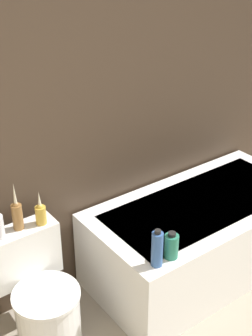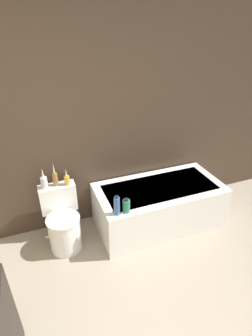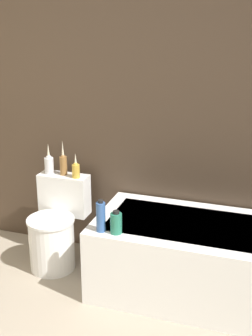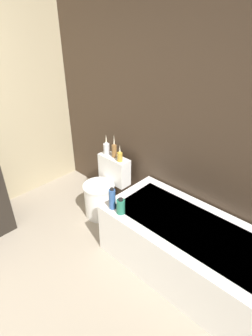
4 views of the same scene
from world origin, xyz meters
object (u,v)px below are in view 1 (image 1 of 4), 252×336
(bathtub, at_px, (201,235))
(toilet, at_px, (42,302))
(shampoo_bottle_tall, at_px, (157,249))
(vase_bronze, at_px, (41,213))
(vase_silver, at_px, (17,214))
(shampoo_bottle_short, at_px, (171,246))

(bathtub, relative_size, toilet, 2.21)
(toilet, xyz_separation_m, shampoo_bottle_tall, (0.53, -0.35, 0.35))
(vase_bronze, xyz_separation_m, shampoo_bottle_tall, (0.41, -0.51, -0.12))
(vase_bronze, height_order, shampoo_bottle_tall, vase_bronze)
(vase_silver, distance_m, vase_bronze, 0.13)
(vase_silver, bearing_deg, toilet, -90.00)
(vase_silver, bearing_deg, vase_bronze, -14.30)
(toilet, relative_size, vase_bronze, 3.45)
(bathtub, bearing_deg, shampoo_bottle_tall, -155.35)
(vase_silver, relative_size, shampoo_bottle_short, 1.75)
(vase_silver, distance_m, shampoo_bottle_short, 0.85)
(toilet, xyz_separation_m, vase_bronze, (0.12, 0.16, 0.46))
(bathtub, height_order, shampoo_bottle_short, shampoo_bottle_short)
(toilet, xyz_separation_m, shampoo_bottle_short, (0.64, -0.35, 0.32))
(bathtub, bearing_deg, vase_bronze, 168.81)
(bathtub, distance_m, vase_bronze, 1.19)
(shampoo_bottle_short, bearing_deg, shampoo_bottle_tall, -177.13)
(toilet, distance_m, vase_silver, 0.53)
(vase_silver, height_order, vase_bronze, vase_silver)
(toilet, relative_size, vase_silver, 2.47)
(toilet, xyz_separation_m, vase_silver, (0.00, 0.19, 0.49))
(shampoo_bottle_short, bearing_deg, bathtub, 28.29)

